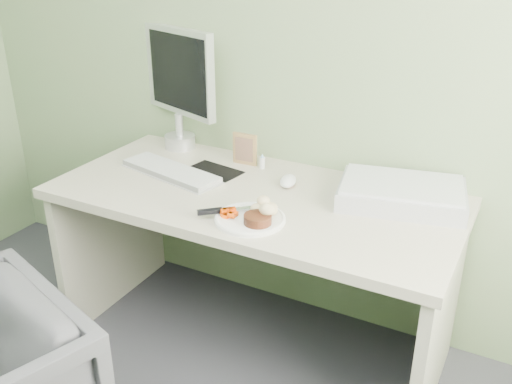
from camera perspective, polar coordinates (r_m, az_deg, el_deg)
The scene contains 14 objects.
wall_back at distance 2.38m, azimuth 4.15°, elevation 17.01°, with size 3.50×3.50×0.00m, color gray.
desk at distance 2.31m, azimuth -0.24°, elevation -4.22°, with size 1.60×0.75×0.73m.
plate at distance 2.02m, azimuth -0.59°, elevation -2.74°, with size 0.25×0.25×0.01m, color white.
steak at distance 1.97m, azimuth 0.16°, elevation -2.73°, with size 0.10×0.10×0.03m, color black.
potato_pile at distance 2.03m, azimuth 0.76°, elevation -1.38°, with size 0.12×0.09×0.07m, color tan.
carrot_heap at distance 2.02m, azimuth -2.38°, elevation -1.92°, with size 0.06×0.05×0.04m, color #D54104.
steak_knife at distance 2.04m, azimuth -3.62°, elevation -1.86°, with size 0.19×0.17×0.02m.
mousepad at distance 2.42m, azimuth -4.73°, elevation 1.87°, with size 0.23×0.21×0.00m, color black.
keyboard at distance 2.42m, azimuth -8.52°, elevation 2.11°, with size 0.47×0.14×0.02m, color white.
computer_mouse at distance 2.29m, azimuth 3.22°, elevation 1.09°, with size 0.06×0.11×0.04m, color white.
photo_frame at distance 2.49m, azimuth -1.12°, elevation 4.32°, with size 0.11×0.01×0.14m, color #9C6F49.
eyedrop_bottle at distance 2.45m, azimuth 0.63°, elevation 3.04°, with size 0.02×0.02×0.07m.
scanner at distance 2.20m, azimuth 14.34°, elevation -0.25°, with size 0.46×0.31×0.07m, color #ABACB2.
monitor at distance 2.66m, azimuth -7.69°, elevation 10.87°, with size 0.45×0.19×0.55m.
Camera 1 is at (0.95, -0.16, 1.67)m, focal length 40.00 mm.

